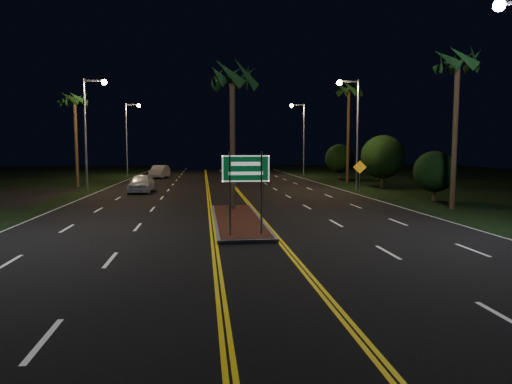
{
  "coord_description": "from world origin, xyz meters",
  "views": [
    {
      "loc": [
        -1.6,
        -14.33,
        3.45
      ],
      "look_at": [
        0.28,
        1.82,
        1.9
      ],
      "focal_mm": 32.0,
      "sensor_mm": 36.0,
      "label": 1
    }
  ],
  "objects": [
    {
      "name": "car_near",
      "position": [
        -6.45,
        22.39,
        0.84
      ],
      "size": [
        2.39,
        5.14,
        1.68
      ],
      "primitive_type": "imported",
      "rotation": [
        0.0,
        0.0,
        -0.05
      ],
      "color": "white",
      "rests_on": "ground"
    },
    {
      "name": "palm_right_near",
      "position": [
        12.5,
        10.0,
        8.21
      ],
      "size": [
        2.4,
        2.4,
        9.3
      ],
      "color": "#382819",
      "rests_on": "ground"
    },
    {
      "name": "palm_median",
      "position": [
        0.0,
        10.5,
        7.28
      ],
      "size": [
        2.4,
        2.4,
        8.3
      ],
      "color": "#382819",
      "rests_on": "ground"
    },
    {
      "name": "palm_left_far",
      "position": [
        -12.8,
        28.0,
        7.75
      ],
      "size": [
        2.4,
        2.4,
        8.8
      ],
      "color": "#382819",
      "rests_on": "ground"
    },
    {
      "name": "streetlight_left_far",
      "position": [
        -10.61,
        44.0,
        5.66
      ],
      "size": [
        1.91,
        0.44,
        9.0
      ],
      "color": "gray",
      "rests_on": "ground"
    },
    {
      "name": "shrub_far",
      "position": [
        13.8,
        36.0,
        2.34
      ],
      "size": [
        3.24,
        3.24,
        3.96
      ],
      "color": "#382819",
      "rests_on": "ground"
    },
    {
      "name": "palm_right_far",
      "position": [
        12.8,
        30.0,
        9.14
      ],
      "size": [
        2.4,
        2.4,
        10.3
      ],
      "color": "#382819",
      "rests_on": "ground"
    },
    {
      "name": "ground",
      "position": [
        0.0,
        0.0,
        0.0
      ],
      "size": [
        120.0,
        120.0,
        0.0
      ],
      "primitive_type": "plane",
      "color": "black",
      "rests_on": "ground"
    },
    {
      "name": "highway_sign",
      "position": [
        0.0,
        2.8,
        2.4
      ],
      "size": [
        1.8,
        0.08,
        3.2
      ],
      "color": "gray",
      "rests_on": "ground"
    },
    {
      "name": "streetlight_right_mid",
      "position": [
        10.61,
        22.0,
        5.66
      ],
      "size": [
        1.91,
        0.44,
        9.0
      ],
      "color": "gray",
      "rests_on": "ground"
    },
    {
      "name": "streetlight_left_mid",
      "position": [
        -10.61,
        24.0,
        5.66
      ],
      "size": [
        1.91,
        0.44,
        9.0
      ],
      "color": "gray",
      "rests_on": "ground"
    },
    {
      "name": "shrub_near",
      "position": [
        13.5,
        14.0,
        1.95
      ],
      "size": [
        2.7,
        2.7,
        3.3
      ],
      "color": "#382819",
      "rests_on": "ground"
    },
    {
      "name": "streetlight_right_far",
      "position": [
        10.61,
        42.0,
        5.66
      ],
      "size": [
        1.91,
        0.44,
        9.0
      ],
      "color": "gray",
      "rests_on": "ground"
    },
    {
      "name": "warning_sign",
      "position": [
        10.8,
        20.73,
        1.63
      ],
      "size": [
        1.02,
        0.29,
        2.5
      ],
      "rotation": [
        0.0,
        0.0,
        -0.25
      ],
      "color": "gray",
      "rests_on": "ground"
    },
    {
      "name": "median_island",
      "position": [
        0.0,
        7.0,
        0.08
      ],
      "size": [
        2.25,
        10.25,
        0.17
      ],
      "color": "gray",
      "rests_on": "ground"
    },
    {
      "name": "shrub_mid",
      "position": [
        14.0,
        24.0,
        2.73
      ],
      "size": [
        3.78,
        3.78,
        4.62
      ],
      "color": "#382819",
      "rests_on": "ground"
    },
    {
      "name": "car_far",
      "position": [
        -6.71,
        40.29,
        0.86
      ],
      "size": [
        2.99,
        5.46,
        1.73
      ],
      "primitive_type": "imported",
      "rotation": [
        0.0,
        0.0,
        -0.15
      ],
      "color": "silver",
      "rests_on": "ground"
    }
  ]
}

